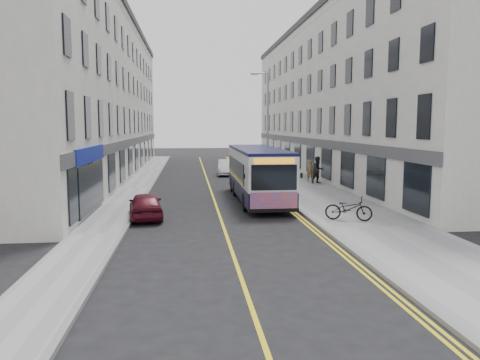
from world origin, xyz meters
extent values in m
plane|color=black|center=(0.00, 0.00, 0.00)|extent=(140.00, 140.00, 0.00)
cube|color=gray|center=(6.25, 12.00, 0.06)|extent=(4.50, 64.00, 0.12)
cube|color=gray|center=(-5.00, 12.00, 0.06)|extent=(2.00, 64.00, 0.12)
cube|color=slate|center=(4.00, 12.00, 0.07)|extent=(0.18, 64.00, 0.13)
cube|color=slate|center=(-4.00, 12.00, 0.07)|extent=(0.18, 64.00, 0.13)
cube|color=yellow|center=(0.00, 12.00, 0.00)|extent=(0.12, 64.00, 0.01)
cube|color=yellow|center=(3.55, 12.00, 0.00)|extent=(0.10, 64.00, 0.01)
cube|color=yellow|center=(3.75, 12.00, 0.00)|extent=(0.10, 64.00, 0.01)
cube|color=silver|center=(11.50, 21.00, 6.50)|extent=(6.00, 46.00, 13.00)
cube|color=silver|center=(-9.00, 21.00, 6.50)|extent=(6.00, 46.00, 13.00)
cylinder|color=gray|center=(4.25, 14.00, 4.00)|extent=(0.14, 0.14, 8.00)
cylinder|color=gray|center=(3.75, 14.00, 7.90)|extent=(1.00, 0.08, 0.08)
cube|color=gray|center=(3.25, 14.00, 7.85)|extent=(0.50, 0.18, 0.12)
cube|color=black|center=(2.41, 6.49, 0.74)|extent=(2.32, 10.21, 0.84)
cube|color=silver|center=(2.41, 6.49, 1.99)|extent=(2.32, 10.21, 1.67)
cube|color=black|center=(2.41, 6.49, 2.90)|extent=(2.34, 10.21, 0.15)
cube|color=black|center=(1.23, 7.05, 1.81)|extent=(0.04, 7.98, 1.07)
cube|color=black|center=(3.59, 7.05, 1.81)|extent=(0.04, 7.98, 1.07)
cube|color=black|center=(2.41, 1.37, 1.90)|extent=(2.09, 0.04, 1.16)
cube|color=#FF4615|center=(2.41, 1.37, 0.79)|extent=(2.18, 0.04, 0.88)
cube|color=orange|center=(2.41, 1.36, 2.64)|extent=(1.86, 0.04, 0.26)
cylinder|color=black|center=(1.36, 3.43, 0.46)|extent=(0.26, 0.93, 0.93)
cylinder|color=black|center=(3.45, 3.43, 0.46)|extent=(0.26, 0.93, 0.93)
cylinder|color=black|center=(1.36, 8.53, 0.46)|extent=(0.26, 0.93, 0.93)
cylinder|color=black|center=(3.45, 8.53, 0.46)|extent=(0.26, 0.93, 0.93)
cylinder|color=black|center=(1.36, 10.20, 0.46)|extent=(0.26, 0.93, 0.93)
cylinder|color=black|center=(3.45, 10.20, 0.46)|extent=(0.26, 0.93, 0.93)
imported|color=black|center=(5.47, 0.10, 0.65)|extent=(2.14, 1.42, 1.06)
imported|color=olive|center=(7.46, 14.13, 0.91)|extent=(0.64, 0.49, 1.59)
imported|color=black|center=(7.74, 13.06, 1.08)|extent=(1.11, 0.98, 1.92)
imported|color=silver|center=(1.80, 20.61, 0.65)|extent=(1.72, 4.06, 1.30)
imported|color=#4D0C19|center=(-3.40, 2.09, 0.62)|extent=(1.90, 3.77, 1.23)
camera|label=1|loc=(-1.41, -19.29, 4.23)|focal=35.00mm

